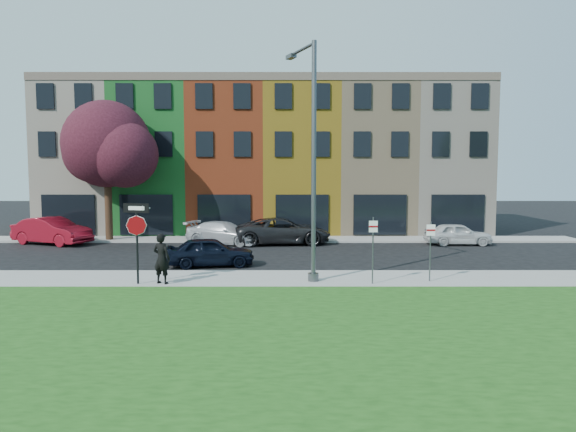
{
  "coord_description": "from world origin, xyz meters",
  "views": [
    {
      "loc": [
        -0.94,
        -16.66,
        4.18
      ],
      "look_at": [
        -0.92,
        4.0,
        2.44
      ],
      "focal_mm": 32.0,
      "sensor_mm": 36.0,
      "label": 1
    }
  ],
  "objects_px": {
    "stop_sign": "(137,227)",
    "sedan_near": "(210,252)",
    "man": "(162,258)",
    "street_lamp": "(311,162)"
  },
  "relations": [
    {
      "from": "man",
      "to": "sedan_near",
      "type": "height_order",
      "value": "man"
    },
    {
      "from": "sedan_near",
      "to": "street_lamp",
      "type": "height_order",
      "value": "street_lamp"
    },
    {
      "from": "man",
      "to": "street_lamp",
      "type": "relative_size",
      "value": 0.21
    },
    {
      "from": "stop_sign",
      "to": "man",
      "type": "relative_size",
      "value": 1.59
    },
    {
      "from": "stop_sign",
      "to": "man",
      "type": "xyz_separation_m",
      "value": [
        0.88,
        0.05,
        -1.17
      ]
    },
    {
      "from": "stop_sign",
      "to": "sedan_near",
      "type": "height_order",
      "value": "stop_sign"
    },
    {
      "from": "sedan_near",
      "to": "street_lamp",
      "type": "bearing_deg",
      "value": -137.98
    },
    {
      "from": "stop_sign",
      "to": "street_lamp",
      "type": "distance_m",
      "value": 6.84
    },
    {
      "from": "sedan_near",
      "to": "man",
      "type": "bearing_deg",
      "value": 155.19
    },
    {
      "from": "sedan_near",
      "to": "street_lamp",
      "type": "xyz_separation_m",
      "value": [
        4.35,
        -3.51,
        3.92
      ]
    }
  ]
}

